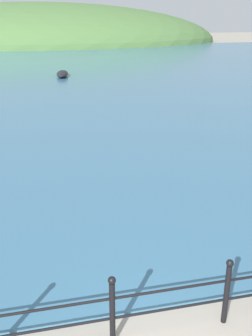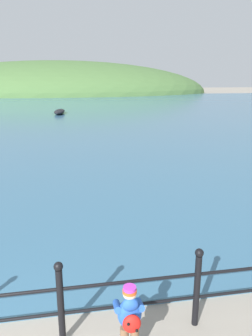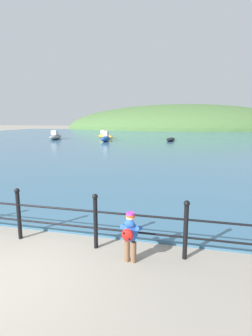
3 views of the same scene
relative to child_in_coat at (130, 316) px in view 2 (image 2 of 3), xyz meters
name	(u,v)px [view 2 (image 2 of 3)]	position (x,y,z in m)	size (l,w,h in m)	color
water	(53,111)	(-2.09, 30.88, -0.56)	(80.00, 60.00, 0.10)	#386684
far_hillside	(59,93)	(-2.09, 68.89, -0.61)	(63.42, 34.88, 13.27)	#476B38
child_in_coat	(130,316)	(0.00, 0.00, 0.00)	(0.39, 0.54, 1.00)	brown
boat_nearest_quay	(59,112)	(-1.34, 27.78, -0.30)	(1.26, 3.10, 0.42)	black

